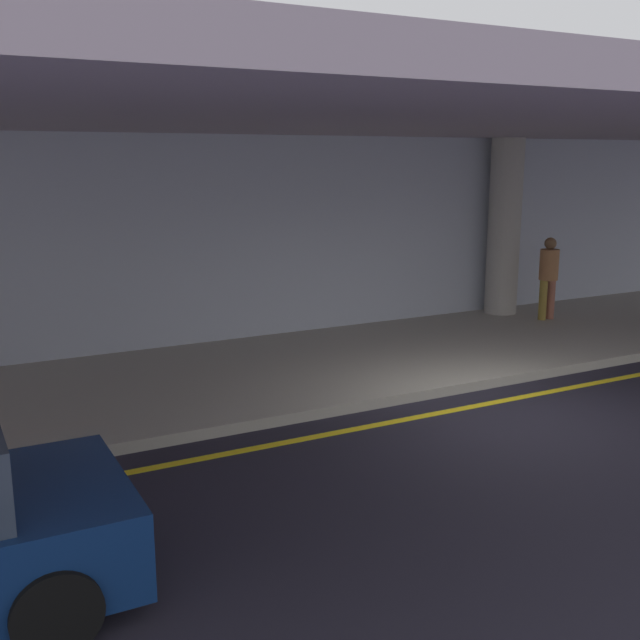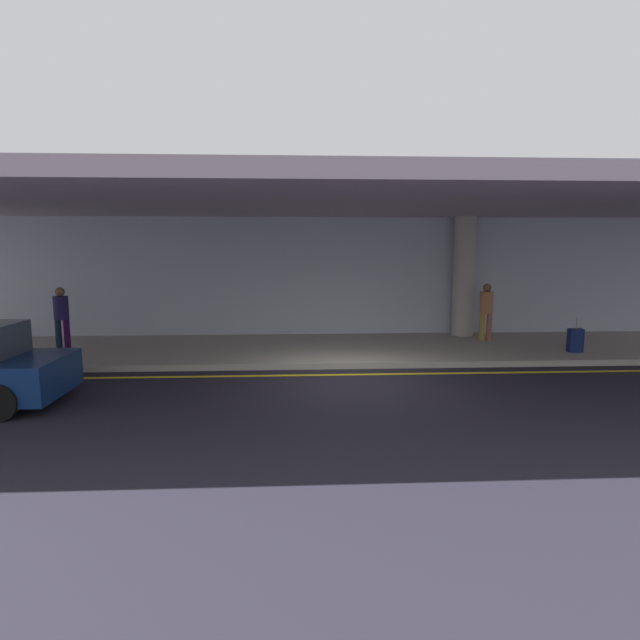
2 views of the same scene
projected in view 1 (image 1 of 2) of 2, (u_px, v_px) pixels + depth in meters
ground_plane at (508, 414)px, 10.18m from camera, size 60.00×60.00×0.00m
sidewalk at (385, 356)px, 12.85m from camera, size 26.00×4.20×0.15m
lane_stripe_yellow at (486, 404)px, 10.58m from camera, size 26.00×0.14×0.01m
support_column_left_mid at (504, 227)px, 15.72m from camera, size 0.68×0.68×3.65m
ceiling_overhang at (407, 121)px, 11.59m from camera, size 28.00×13.20×0.30m
terminal_back_wall at (323, 237)px, 14.40m from camera, size 26.00×0.30×3.80m
person_waiting_for_ride at (549, 273)px, 15.24m from camera, size 0.38×0.38×1.68m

